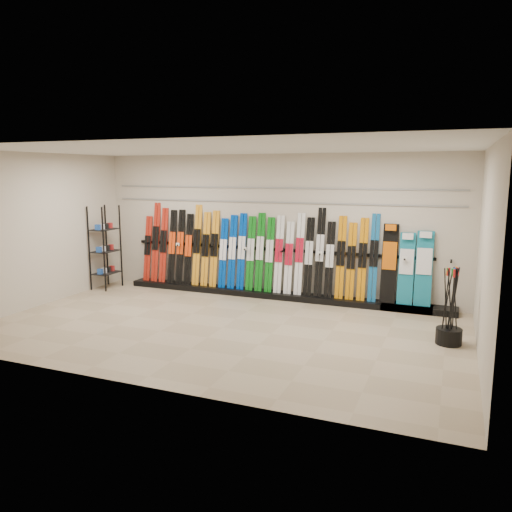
% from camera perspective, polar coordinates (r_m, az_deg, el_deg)
% --- Properties ---
extents(floor, '(8.00, 8.00, 0.00)m').
position_cam_1_polar(floor, '(8.63, -3.85, -8.17)').
color(floor, tan).
rests_on(floor, ground).
extents(back_wall, '(8.00, 0.00, 8.00)m').
position_cam_1_polar(back_wall, '(10.58, 1.94, 3.47)').
color(back_wall, beige).
rests_on(back_wall, floor).
extents(left_wall, '(0.00, 5.00, 5.00)m').
position_cam_1_polar(left_wall, '(10.65, -23.76, 2.70)').
color(left_wall, beige).
rests_on(left_wall, floor).
extents(right_wall, '(0.00, 5.00, 5.00)m').
position_cam_1_polar(right_wall, '(7.49, 24.78, 0.03)').
color(right_wall, beige).
rests_on(right_wall, floor).
extents(ceiling, '(8.00, 8.00, 0.00)m').
position_cam_1_polar(ceiling, '(8.22, -4.09, 12.16)').
color(ceiling, silver).
rests_on(ceiling, back_wall).
extents(ski_rack_base, '(8.00, 0.40, 0.12)m').
position_cam_1_polar(ski_rack_base, '(10.56, 2.64, -4.50)').
color(ski_rack_base, black).
rests_on(ski_rack_base, floor).
extents(skis, '(5.37, 0.29, 1.81)m').
position_cam_1_polar(skis, '(10.69, -0.67, 0.47)').
color(skis, '#AD2012').
rests_on(skis, ski_rack_base).
extents(snowboards, '(0.94, 0.24, 1.52)m').
position_cam_1_polar(snowboards, '(9.94, 16.80, -1.19)').
color(snowboards, black).
rests_on(snowboards, ski_rack_base).
extents(accessory_rack, '(0.40, 0.60, 1.88)m').
position_cam_1_polar(accessory_rack, '(11.80, -16.85, 0.96)').
color(accessory_rack, black).
rests_on(accessory_rack, floor).
extents(pole_bin, '(0.39, 0.39, 0.25)m').
position_cam_1_polar(pole_bin, '(8.34, 21.16, -8.54)').
color(pole_bin, black).
rests_on(pole_bin, floor).
extents(ski_poles, '(0.27, 0.30, 1.18)m').
position_cam_1_polar(ski_poles, '(8.21, 21.35, -5.32)').
color(ski_poles, black).
rests_on(ski_poles, pole_bin).
extents(slatwall_rail_0, '(7.60, 0.02, 0.03)m').
position_cam_1_polar(slatwall_rail_0, '(10.52, 1.92, 6.17)').
color(slatwall_rail_0, gray).
rests_on(slatwall_rail_0, back_wall).
extents(slatwall_rail_1, '(7.60, 0.02, 0.03)m').
position_cam_1_polar(slatwall_rail_1, '(10.51, 1.93, 7.80)').
color(slatwall_rail_1, gray).
rests_on(slatwall_rail_1, back_wall).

